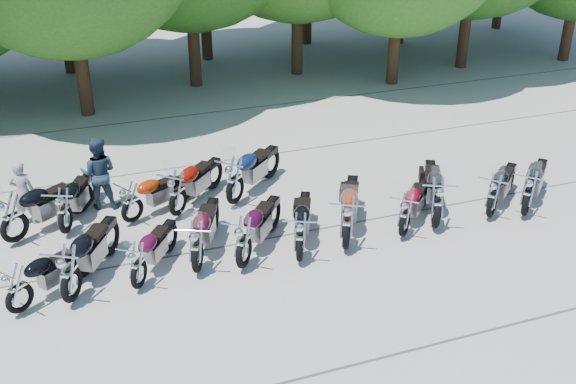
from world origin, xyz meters
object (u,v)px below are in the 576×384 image
object	(u,v)px
motorcycle_4	(244,241)
rider_1	(99,173)
motorcycle_8	(437,201)
motorcycle_13	(131,201)
motorcycle_3	(197,245)
motorcycle_0	(18,288)
motorcycle_10	(528,192)
motorcycle_2	(138,264)
motorcycle_5	(300,236)
motorcycle_7	(405,214)
motorcycle_12	(64,209)
motorcycle_14	(177,192)
motorcycle_1	(69,272)
motorcycle_6	(347,221)
motorcycle_11	(12,217)
motorcycle_15	(235,179)
rider_0	(23,193)
motorcycle_9	(493,195)

from	to	relation	value
motorcycle_4	rider_1	xyz separation A→B (m)	(-2.48, 3.88, 0.23)
motorcycle_8	motorcycle_13	bearing A→B (deg)	4.07
motorcycle_3	motorcycle_13	bearing A→B (deg)	-44.80
motorcycle_0	motorcycle_10	world-z (taller)	motorcycle_10
motorcycle_2	motorcycle_5	distance (m)	3.36
motorcycle_8	motorcycle_10	distance (m)	2.35
motorcycle_0	motorcycle_7	bearing A→B (deg)	-126.75
motorcycle_10	motorcycle_12	size ratio (longest dim) A/B	1.03
motorcycle_14	rider_1	bearing A→B (deg)	7.49
motorcycle_1	motorcycle_3	distance (m)	2.51
motorcycle_10	motorcycle_14	world-z (taller)	motorcycle_14
motorcycle_6	motorcycle_14	size ratio (longest dim) A/B	1.08
motorcycle_3	motorcycle_4	distance (m)	0.96
motorcycle_7	motorcycle_14	world-z (taller)	motorcycle_14
motorcycle_4	motorcycle_6	distance (m)	2.32
motorcycle_4	motorcycle_8	distance (m)	4.62
motorcycle_12	motorcycle_2	bearing A→B (deg)	137.63
motorcycle_1	rider_1	distance (m)	4.01
motorcycle_7	motorcycle_12	bearing A→B (deg)	23.92
motorcycle_11	motorcycle_12	distance (m)	1.08
motorcycle_4	motorcycle_11	bearing A→B (deg)	7.50
motorcycle_7	motorcycle_15	bearing A→B (deg)	3.35
motorcycle_13	motorcycle_14	xyz separation A→B (m)	(1.07, -0.04, 0.07)
motorcycle_7	motorcycle_4	bearing A→B (deg)	44.93
motorcycle_10	motorcycle_11	world-z (taller)	motorcycle_11
motorcycle_1	motorcycle_6	bearing A→B (deg)	-150.90
motorcycle_0	motorcycle_3	bearing A→B (deg)	-123.49
motorcycle_0	motorcycle_2	bearing A→B (deg)	-125.64
motorcycle_1	motorcycle_6	distance (m)	5.76
motorcycle_5	rider_1	bearing A→B (deg)	-22.77
motorcycle_11	rider_0	xyz separation A→B (m)	(0.24, 0.95, 0.09)
motorcycle_6	motorcycle_5	bearing A→B (deg)	33.87
motorcycle_6	motorcycle_11	distance (m)	7.32
motorcycle_1	motorcycle_15	distance (m)	4.94
motorcycle_12	motorcycle_9	bearing A→B (deg)	-172.09
motorcycle_1	motorcycle_3	size ratio (longest dim) A/B	1.05
motorcycle_4	motorcycle_5	world-z (taller)	motorcycle_4
motorcycle_2	motorcycle_15	xyz separation A→B (m)	(2.78, 2.79, 0.13)
motorcycle_6	rider_0	xyz separation A→B (m)	(-6.55, 3.68, 0.06)
motorcycle_12	motorcycle_13	world-z (taller)	motorcycle_12
motorcycle_9	motorcycle_15	world-z (taller)	motorcycle_15
motorcycle_13	motorcycle_14	distance (m)	1.07
motorcycle_10	rider_1	world-z (taller)	rider_1
motorcycle_8	motorcycle_15	world-z (taller)	motorcycle_8
motorcycle_3	motorcycle_15	xyz separation A→B (m)	(1.55, 2.63, 0.05)
rider_0	motorcycle_12	bearing A→B (deg)	152.47
motorcycle_9	motorcycle_11	bearing A→B (deg)	36.04
motorcycle_0	motorcycle_11	xyz separation A→B (m)	(-0.08, 2.74, 0.10)
motorcycle_1	motorcycle_9	distance (m)	9.60
motorcycle_0	motorcycle_8	world-z (taller)	motorcycle_8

